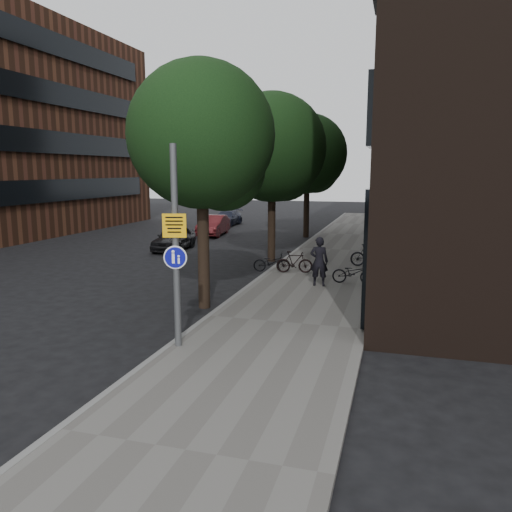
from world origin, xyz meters
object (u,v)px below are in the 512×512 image
(signpost, at_px, (176,247))
(parked_bike_facade_near, at_px, (353,273))
(pedestrian, at_px, (319,261))
(parked_car_near, at_px, (174,238))

(signpost, bearing_deg, parked_bike_facade_near, 52.20)
(parked_bike_facade_near, bearing_deg, signpost, 155.12)
(signpost, height_order, pedestrian, signpost)
(pedestrian, height_order, parked_bike_facade_near, pedestrian)
(pedestrian, xyz_separation_m, parked_car_near, (-8.96, 6.78, -0.38))
(signpost, distance_m, parked_car_near, 15.62)
(pedestrian, distance_m, parked_bike_facade_near, 1.45)
(signpost, xyz_separation_m, parked_bike_facade_near, (3.41, 7.89, -1.99))
(pedestrian, bearing_deg, parked_bike_facade_near, -151.29)
(signpost, height_order, parked_car_near, signpost)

